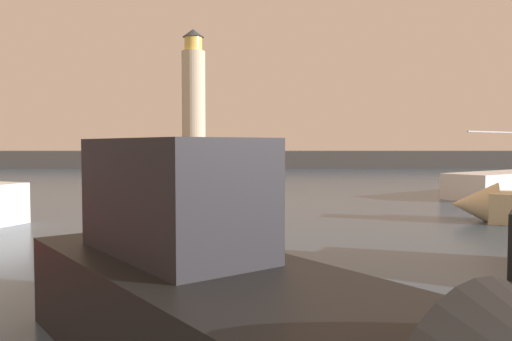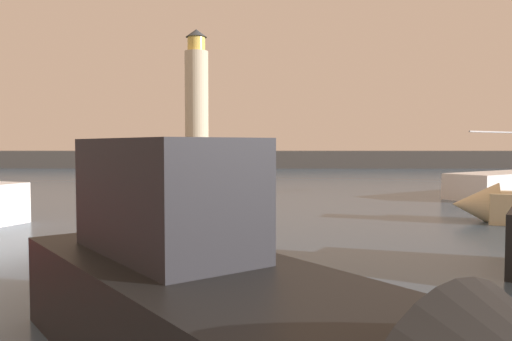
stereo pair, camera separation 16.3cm
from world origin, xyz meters
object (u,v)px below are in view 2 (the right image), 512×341
motorboat_4 (266,331)px  mooring_buoy (256,240)px  sailboat_moored (510,183)px  lighthouse (197,94)px

motorboat_4 → mooring_buoy: size_ratio=11.55×
motorboat_4 → mooring_buoy: motorboat_4 is taller
sailboat_moored → mooring_buoy: sailboat_moored is taller
lighthouse → motorboat_4: size_ratio=1.74×
motorboat_4 → sailboat_moored: 26.91m
lighthouse → sailboat_moored: 43.06m
lighthouse → mooring_buoy: (7.84, -51.28, -8.82)m
motorboat_4 → mooring_buoy: 8.14m
lighthouse → mooring_buoy: lighthouse is taller
lighthouse → sailboat_moored: size_ratio=1.13×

